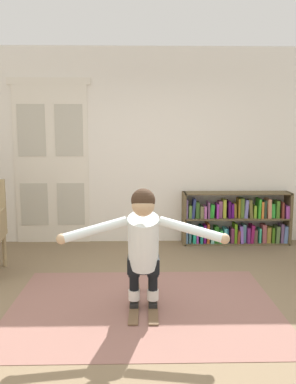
# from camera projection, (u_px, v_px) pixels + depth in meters

# --- Properties ---
(ground_plane) EXTENTS (7.20, 7.20, 0.00)m
(ground_plane) POSITION_uv_depth(u_px,v_px,m) (155.00, 314.00, 3.81)
(ground_plane) COLOR #796449
(back_wall) EXTENTS (6.00, 0.10, 2.90)m
(back_wall) POSITION_uv_depth(u_px,v_px,m) (149.00, 147.00, 6.16)
(back_wall) COLOR silver
(back_wall) RESTS_ON ground
(double_door) EXTENTS (1.22, 0.05, 2.45)m
(double_door) POSITION_uv_depth(u_px,v_px,m) (51.00, 162.00, 6.11)
(double_door) COLOR silver
(double_door) RESTS_ON ground
(rug) EXTENTS (2.58, 1.95, 0.01)m
(rug) POSITION_uv_depth(u_px,v_px,m) (144.00, 307.00, 3.95)
(rug) COLOR #8C6056
(rug) RESTS_ON ground
(bookshelf) EXTENTS (1.61, 0.30, 0.78)m
(bookshelf) POSITION_uv_depth(u_px,v_px,m) (237.00, 221.00, 6.15)
(bookshelf) COLOR brown
(bookshelf) RESTS_ON ground
(skis_pair) EXTENTS (0.28, 0.83, 0.07)m
(skis_pair) POSITION_uv_depth(u_px,v_px,m) (144.00, 303.00, 3.98)
(skis_pair) COLOR brown
(skis_pair) RESTS_ON rug
(person_skier) EXTENTS (1.46, 0.57, 1.12)m
(person_skier) POSITION_uv_depth(u_px,v_px,m) (143.00, 241.00, 3.70)
(person_skier) COLOR white
(person_skier) RESTS_ON skis_pair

